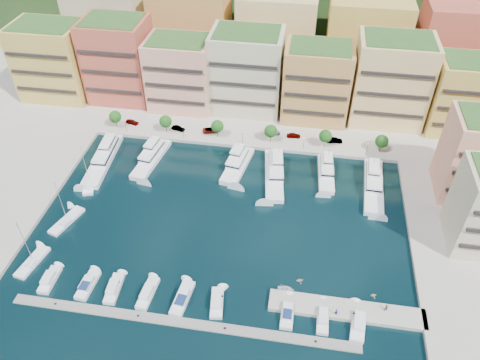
{
  "coord_description": "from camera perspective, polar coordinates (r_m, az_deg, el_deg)",
  "views": [
    {
      "loc": [
        17.16,
        -80.22,
        83.5
      ],
      "look_at": [
        2.83,
        8.79,
        6.0
      ],
      "focal_mm": 35.0,
      "sensor_mm": 36.0,
      "label": 1
    }
  ],
  "objects": [
    {
      "name": "car_0",
      "position": [
        151.7,
        -12.99,
        6.91
      ],
      "size": [
        4.34,
        2.56,
        1.39
      ],
      "primitive_type": "imported",
      "rotation": [
        0.0,
        0.0,
        1.33
      ],
      "color": "gray",
      "rests_on": "north_quay"
    },
    {
      "name": "cruiser_0",
      "position": [
        112.18,
        -22.19,
        -11.21
      ],
      "size": [
        2.63,
        7.19,
        2.55
      ],
      "color": "white",
      "rests_on": "ground"
    },
    {
      "name": "backblock_4",
      "position": [
        175.02,
        25.02,
        14.26
      ],
      "size": [
        26.0,
        18.0,
        30.0
      ],
      "primitive_type": "cube",
      "color": "#B3473B",
      "rests_on": "north_quay"
    },
    {
      "name": "car_1",
      "position": [
        146.17,
        -7.54,
        6.25
      ],
      "size": [
        4.31,
        2.43,
        1.34
      ],
      "primitive_type": "imported",
      "rotation": [
        0.0,
        0.0,
        1.31
      ],
      "color": "gray",
      "rests_on": "north_quay"
    },
    {
      "name": "north_quay",
      "position": [
        165.82,
        1.99,
        10.42
      ],
      "size": [
        220.0,
        64.0,
        2.0
      ],
      "primitive_type": "cube",
      "color": "#9E998E",
      "rests_on": "ground"
    },
    {
      "name": "yacht_6",
      "position": [
        130.42,
        15.97,
        -0.32
      ],
      "size": [
        5.87,
        22.3,
        7.3
      ],
      "color": "white",
      "rests_on": "ground"
    },
    {
      "name": "apartment_2",
      "position": [
        153.74,
        -7.26,
        12.77
      ],
      "size": [
        20.0,
        15.5,
        22.8
      ],
      "color": "#F1AE87",
      "rests_on": "north_quay"
    },
    {
      "name": "backblock_3",
      "position": [
        169.29,
        14.99,
        15.84
      ],
      "size": [
        26.0,
        18.0,
        30.0
      ],
      "primitive_type": "cube",
      "color": "gold",
      "rests_on": "north_quay"
    },
    {
      "name": "cruiser_2",
      "position": [
        106.3,
        -15.12,
        -12.68
      ],
      "size": [
        2.95,
        7.85,
        2.55
      ],
      "color": "white",
      "rests_on": "ground"
    },
    {
      "name": "lamppost_3",
      "position": [
        136.98,
        7.81,
        4.69
      ],
      "size": [
        0.3,
        0.3,
        4.2
      ],
      "color": "black",
      "rests_on": "north_quay"
    },
    {
      "name": "cruiser_5",
      "position": [
        100.84,
        -2.83,
        -14.74
      ],
      "size": [
        3.55,
        7.69,
        2.55
      ],
      "color": "white",
      "rests_on": "ground"
    },
    {
      "name": "car_2",
      "position": [
        144.43,
        -3.58,
        6.1
      ],
      "size": [
        5.48,
        3.6,
        1.4
      ],
      "primitive_type": "imported",
      "rotation": [
        0.0,
        0.0,
        1.84
      ],
      "color": "gray",
      "rests_on": "north_quay"
    },
    {
      "name": "sailboat_0",
      "position": [
        117.36,
        -23.98,
        -9.17
      ],
      "size": [
        4.55,
        9.86,
        13.2
      ],
      "color": "white",
      "rests_on": "ground"
    },
    {
      "name": "car_5",
      "position": [
        142.57,
        11.51,
        4.75
      ],
      "size": [
        4.42,
        1.93,
        1.41
      ],
      "primitive_type": "imported",
      "rotation": [
        0.0,
        0.0,
        1.67
      ],
      "color": "gray",
      "rests_on": "north_quay"
    },
    {
      "name": "tree_5",
      "position": [
        140.21,
        16.9,
        4.54
      ],
      "size": [
        3.8,
        3.8,
        5.65
      ],
      "color": "#473323",
      "rests_on": "north_quay"
    },
    {
      "name": "tender_0",
      "position": [
        103.38,
        5.6,
        -13.13
      ],
      "size": [
        3.65,
        2.61,
        0.75
      ],
      "primitive_type": "imported",
      "rotation": [
        0.0,
        0.0,
        1.57
      ],
      "color": "silver",
      "rests_on": "ground"
    },
    {
      "name": "apartment_0",
      "position": [
        169.7,
        -21.83,
        13.35
      ],
      "size": [
        22.0,
        16.5,
        24.8
      ],
      "color": "gold",
      "rests_on": "north_quay"
    },
    {
      "name": "lamppost_4",
      "position": [
        138.27,
        15.26,
        3.87
      ],
      "size": [
        0.3,
        0.3,
        4.2
      ],
      "color": "black",
      "rests_on": "north_quay"
    },
    {
      "name": "tender_3",
      "position": [
        105.88,
        15.96,
        -13.36
      ],
      "size": [
        1.85,
        1.73,
        0.78
      ],
      "primitive_type": "imported",
      "rotation": [
        0.0,
        0.0,
        1.94
      ],
      "color": "beige",
      "rests_on": "ground"
    },
    {
      "name": "lamppost_0",
      "position": [
        146.93,
        -13.78,
        6.57
      ],
      "size": [
        0.3,
        0.3,
        4.2
      ],
      "color": "black",
      "rests_on": "north_quay"
    },
    {
      "name": "person_1",
      "position": [
        102.91,
        17.32,
        -14.61
      ],
      "size": [
        1.01,
        0.92,
        1.68
      ],
      "primitive_type": "imported",
      "rotation": [
        0.0,
        0.0,
        3.56
      ],
      "color": "#4B312D",
      "rests_on": "finger_pier"
    },
    {
      "name": "tree_3",
      "position": [
        138.64,
        3.76,
        5.97
      ],
      "size": [
        3.8,
        3.8,
        5.65
      ],
      "color": "#473323",
      "rests_on": "north_quay"
    },
    {
      "name": "yacht_4",
      "position": [
        129.21,
        4.19,
        0.93
      ],
      "size": [
        7.43,
        21.94,
        7.3
      ],
      "color": "white",
      "rests_on": "ground"
    },
    {
      "name": "tree_2",
      "position": [
        140.6,
        -2.78,
        6.56
      ],
      "size": [
        3.8,
        3.8,
        5.65
      ],
      "color": "#473323",
      "rests_on": "north_quay"
    },
    {
      "name": "tree_1",
      "position": [
        144.33,
        -9.06,
        7.06
      ],
      "size": [
        3.8,
        3.8,
        5.65
      ],
      "color": "#473323",
      "rests_on": "north_quay"
    },
    {
      "name": "yacht_3",
      "position": [
        131.86,
        -0.28,
        2.07
      ],
      "size": [
        7.5,
        17.19,
        7.3
      ],
      "color": "white",
      "rests_on": "ground"
    },
    {
      "name": "cruiser_3",
      "position": [
        103.96,
        -11.19,
        -13.41
      ],
      "size": [
        3.09,
        8.26,
        2.55
      ],
      "color": "white",
      "rests_on": "ground"
    },
    {
      "name": "lamppost_1",
      "position": [
        141.42,
        -6.94,
        6.06
      ],
      "size": [
        0.3,
        0.3,
        4.2
      ],
      "color": "black",
      "rests_on": "north_quay"
    },
    {
      "name": "apartment_1",
      "position": [
        161.27,
        -14.57,
        13.98
      ],
      "size": [
        20.0,
        16.5,
        26.8
      ],
      "color": "#B3473B",
      "rests_on": "north_quay"
    },
    {
      "name": "car_3",
      "position": [
        143.57,
        3.94,
        5.85
      ],
      "size": [
        5.1,
        2.56,
        1.42
      ],
      "primitive_type": "imported",
      "rotation": [
        0.0,
        0.0,
        1.69
      ],
      "color": "gray",
      "rests_on": "north_quay"
    },
    {
      "name": "sailboat_1",
      "position": [
        123.87,
        -20.37,
        -4.73
      ],
      "size": [
        5.81,
        10.65,
        13.2
      ],
      "color": "white",
      "rests_on": "ground"
    },
    {
      "name": "south_pontoon",
      "position": [
        99.51,
        -7.19,
        -16.89
      ],
      "size": [
        72.0,
        2.2,
        0.35
      ],
      "primitive_type": "cube",
      "color": "gray",
      "rests_on": "ground"
    },
    {
      "name": "yacht_1",
      "position": [
        136.64,
        -10.7,
        2.77
      ],
      "size": [
        7.08,
        19.13,
        7.3
      ],
      "color": "white",
      "rests_on": "ground"
    },
    {
      "name": "ground",
      "position": [
        117.06,
        -2.06,
        -4.86
      ],
      "size": [
        400.0,
        400.0,
        0.0
      ],
      "primitive_type": "plane",
      "color": "black",
      "rests_on": "ground"
    },
    {
      "name": "tender_1",
      "position": [
        105.1,
        7.29,
        -12.02
      ],
      "size": [
        2.05,
        1.91,
        0.87
      ],
      "primitive_type": "imported",
      "rotation": [
        0.0,
        0.0,
        1.93
      ],
      "color": "beige",
      "rests_on": "ground"
    },
    {
      "name": "finger_pier",
      "position": [
        102.6,
        12.81,
        -15.36
      ],
      "size": [
        32.0,
        5.0,
        2.0
      ],
      "primitive_type": "cube",
      "color": "#9E998E",
      "rests_on": "ground"
    },
    {
      "name": "apartment_4",
      "position": [
        148.19,
        9.32,
        11.64
      ],
      "size": [
        20.0,
        15.5,
        23.8
      ],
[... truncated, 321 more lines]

